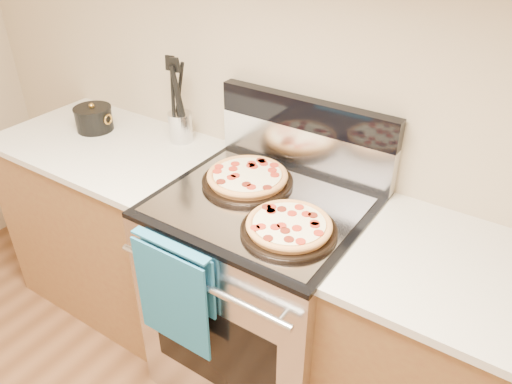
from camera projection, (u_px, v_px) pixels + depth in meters
The scene contains 15 objects.
wall_back at pixel (314, 63), 1.86m from camera, with size 4.00×4.00×0.00m, color tan.
range_body at pixel (262, 295), 2.09m from camera, with size 0.76×0.68×0.90m, color #B7B7BC.
oven_window at pixel (213, 348), 1.85m from camera, with size 0.56×0.01×0.40m, color black.
cooktop at pixel (262, 204), 1.85m from camera, with size 0.76×0.68×0.02m, color black.
backsplash_lower at pixel (304, 148), 2.01m from camera, with size 0.76×0.06×0.18m, color silver.
backsplash_upper at pixel (306, 114), 1.93m from camera, with size 0.76×0.06×0.12m, color black.
oven_handle at pixel (200, 284), 1.64m from camera, with size 0.03×0.03×0.70m, color silver.
dish_towel at pixel (175, 292), 1.75m from camera, with size 0.32×0.05×0.42m, color #1A6284, non-canonical shape.
foil_sheet at pixel (258, 205), 1.82m from camera, with size 0.70×0.55×0.01m, color gray.
cabinet_left at pixel (120, 225), 2.53m from camera, with size 1.00×0.62×0.88m, color brown.
countertop_left at pixel (106, 145), 2.29m from camera, with size 1.02×0.64×0.03m, color beige.
pepperoni_pizza_back at pixel (247, 178), 1.93m from camera, with size 0.35×0.35×0.05m, color #C77D3D, non-canonical shape.
pepperoni_pizza_front at pixel (289, 227), 1.66m from camera, with size 0.32×0.32×0.04m, color #C77D3D, non-canonical shape.
utensil_crock at pixel (181, 127), 2.26m from camera, with size 0.11×0.11×0.14m, color silver.
saucepan at pixel (94, 120), 2.37m from camera, with size 0.17×0.17×0.10m, color black.
Camera 1 is at (0.83, 0.35, 1.93)m, focal length 35.00 mm.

